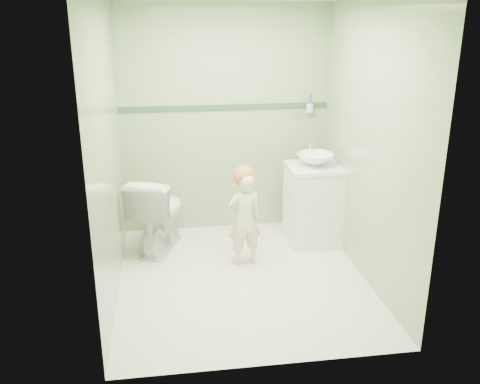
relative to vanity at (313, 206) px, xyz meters
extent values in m
plane|color=white|center=(-0.84, -0.70, -0.40)|extent=(2.50, 2.50, 0.00)
cube|color=#8CAD7B|center=(-0.84, 0.55, 0.80)|extent=(2.20, 0.04, 2.40)
cube|color=#8CAD7B|center=(-0.84, -1.95, 0.80)|extent=(2.20, 0.04, 2.40)
cube|color=#8CAD7B|center=(-1.94, -0.70, 0.80)|extent=(0.04, 2.50, 2.40)
cube|color=#8CAD7B|center=(0.26, -0.70, 0.80)|extent=(0.04, 2.50, 2.40)
cube|color=#32503A|center=(-0.84, 0.54, 0.95)|extent=(2.20, 0.02, 0.05)
cube|color=silver|center=(0.00, 0.00, 0.00)|extent=(0.52, 0.50, 0.80)
cube|color=white|center=(0.00, 0.00, 0.41)|extent=(0.54, 0.52, 0.04)
imported|color=white|center=(0.00, 0.00, 0.49)|extent=(0.37, 0.37, 0.13)
cylinder|color=silver|center=(0.00, 0.20, 0.55)|extent=(0.03, 0.03, 0.18)
cylinder|color=silver|center=(0.00, 0.15, 0.63)|extent=(0.02, 0.12, 0.02)
cylinder|color=silver|center=(0.00, 0.50, 0.88)|extent=(0.26, 0.02, 0.02)
cylinder|color=silver|center=(0.06, 0.48, 0.93)|extent=(0.07, 0.07, 0.09)
cylinder|color=purple|center=(0.06, 0.47, 1.00)|extent=(0.01, 0.01, 0.17)
cylinder|color=#D03A4D|center=(0.07, 0.49, 1.00)|extent=(0.01, 0.01, 0.17)
cylinder|color=blue|center=(0.05, 0.47, 1.00)|extent=(0.01, 0.01, 0.17)
cylinder|color=#D03A4D|center=(0.05, 0.48, 1.00)|extent=(0.01, 0.01, 0.17)
imported|color=white|center=(-1.58, 0.06, -0.01)|extent=(0.67, 0.87, 0.78)
imported|color=silver|center=(-0.78, -0.40, 0.05)|extent=(0.36, 0.27, 0.91)
sphere|color=#B36F3C|center=(-0.78, -0.37, 0.47)|extent=(0.20, 0.20, 0.20)
cylinder|color=teal|center=(-0.68, -0.51, 0.35)|extent=(0.05, 0.14, 0.06)
cube|color=white|center=(-0.74, -0.47, 0.39)|extent=(0.03, 0.03, 0.02)
camera|label=1|loc=(-1.47, -4.89, 1.90)|focal=39.18mm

